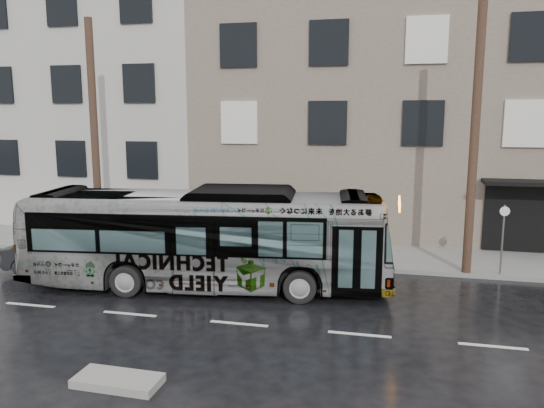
# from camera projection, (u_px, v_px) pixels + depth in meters

# --- Properties ---
(ground) EXTENTS (120.00, 120.00, 0.00)m
(ground) POSITION_uv_depth(u_px,v_px,m) (261.00, 293.00, 16.62)
(ground) COLOR black
(ground) RESTS_ON ground
(sidewalk) EXTENTS (90.00, 3.60, 0.15)m
(sidewalk) POSITION_uv_depth(u_px,v_px,m) (290.00, 252.00, 21.32)
(sidewalk) COLOR gray
(sidewalk) RESTS_ON ground
(building_taupe) EXTENTS (20.00, 12.00, 11.00)m
(building_taupe) POSITION_uv_depth(u_px,v_px,m) (417.00, 115.00, 26.83)
(building_taupe) COLOR gray
(building_taupe) RESTS_ON ground
(building_grey) EXTENTS (26.00, 15.00, 16.00)m
(building_grey) POSITION_uv_depth(u_px,v_px,m) (34.00, 74.00, 32.85)
(building_grey) COLOR #ACA9A3
(building_grey) RESTS_ON ground
(utility_pole_front) EXTENTS (0.30, 0.30, 9.00)m
(utility_pole_front) POSITION_uv_depth(u_px,v_px,m) (474.00, 142.00, 17.61)
(utility_pole_front) COLOR #4B3325
(utility_pole_front) RESTS_ON sidewalk
(utility_pole_rear) EXTENTS (0.30, 0.30, 9.00)m
(utility_pole_rear) POSITION_uv_depth(u_px,v_px,m) (95.00, 138.00, 20.65)
(utility_pole_rear) COLOR #4B3325
(utility_pole_rear) RESTS_ON sidewalk
(sign_post) EXTENTS (0.06, 0.06, 2.40)m
(sign_post) POSITION_uv_depth(u_px,v_px,m) (502.00, 240.00, 17.92)
(sign_post) COLOR slate
(sign_post) RESTS_ON sidewalk
(bus) EXTENTS (11.92, 4.07, 3.25)m
(bus) POSITION_uv_depth(u_px,v_px,m) (206.00, 238.00, 17.00)
(bus) COLOR #B2B2B2
(bus) RESTS_ON ground
(dark_sedan) EXTENTS (4.00, 1.62, 1.29)m
(dark_sedan) POSITION_uv_depth(u_px,v_px,m) (61.00, 255.00, 18.66)
(dark_sedan) COLOR black
(dark_sedan) RESTS_ON ground
(slush_pile) EXTENTS (1.82, 0.84, 0.18)m
(slush_pile) POSITION_uv_depth(u_px,v_px,m) (118.00, 381.00, 11.00)
(slush_pile) COLOR #9D9A95
(slush_pile) RESTS_ON ground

